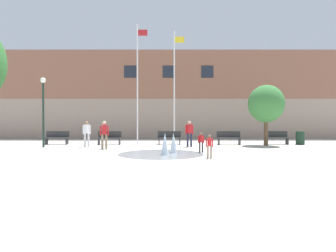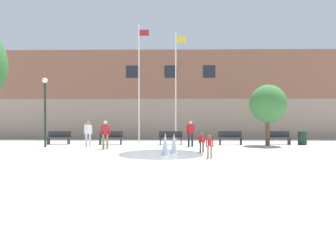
% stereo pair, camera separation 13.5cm
% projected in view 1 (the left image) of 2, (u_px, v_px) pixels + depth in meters
% --- Properties ---
extents(ground_plane, '(100.00, 100.00, 0.00)m').
position_uv_depth(ground_plane, '(171.00, 172.00, 7.88)').
color(ground_plane, '#B2ADA3').
extents(library_building, '(36.00, 6.05, 8.12)m').
position_uv_depth(library_building, '(170.00, 97.00, 26.77)').
color(library_building, gray).
rests_on(library_building, ground).
extents(splash_fountain, '(4.07, 4.07, 1.04)m').
position_uv_depth(splash_fountain, '(167.00, 147.00, 12.48)').
color(splash_fountain, gray).
rests_on(splash_fountain, ground).
extents(park_bench_far_left, '(1.60, 0.44, 0.91)m').
position_uv_depth(park_bench_far_left, '(58.00, 137.00, 17.93)').
color(park_bench_far_left, '#28282D').
rests_on(park_bench_far_left, ground).
extents(park_bench_left_of_flagpoles, '(1.60, 0.44, 0.91)m').
position_uv_depth(park_bench_left_of_flagpoles, '(110.00, 138.00, 17.72)').
color(park_bench_left_of_flagpoles, '#28282D').
rests_on(park_bench_left_of_flagpoles, ground).
extents(park_bench_center, '(1.60, 0.44, 0.91)m').
position_uv_depth(park_bench_center, '(170.00, 138.00, 17.76)').
color(park_bench_center, '#28282D').
rests_on(park_bench_center, ground).
extents(park_bench_under_right_flagpole, '(1.60, 0.44, 0.91)m').
position_uv_depth(park_bench_under_right_flagpole, '(230.00, 138.00, 17.68)').
color(park_bench_under_right_flagpole, '#28282D').
rests_on(park_bench_under_right_flagpole, ground).
extents(park_bench_far_right, '(1.60, 0.44, 0.91)m').
position_uv_depth(park_bench_far_right, '(278.00, 137.00, 17.91)').
color(park_bench_far_right, '#28282D').
rests_on(park_bench_far_right, ground).
extents(child_in_fountain, '(0.31, 0.22, 0.99)m').
position_uv_depth(child_in_fountain, '(210.00, 145.00, 10.94)').
color(child_in_fountain, '#89755B').
rests_on(child_in_fountain, ground).
extents(adult_in_red, '(0.50, 0.38, 1.59)m').
position_uv_depth(adult_in_red, '(190.00, 132.00, 16.18)').
color(adult_in_red, '#1E233D').
rests_on(adult_in_red, ground).
extents(child_running, '(0.31, 0.24, 0.99)m').
position_uv_depth(child_running, '(202.00, 141.00, 13.06)').
color(child_running, '#28282D').
rests_on(child_running, ground).
extents(adult_watching, '(0.50, 0.39, 1.59)m').
position_uv_depth(adult_watching, '(88.00, 132.00, 16.17)').
color(adult_watching, silver).
rests_on(adult_watching, ground).
extents(teen_by_trashcan, '(0.50, 0.39, 1.59)m').
position_uv_depth(teen_by_trashcan, '(105.00, 133.00, 14.62)').
color(teen_by_trashcan, '#89755B').
rests_on(teen_by_trashcan, ground).
extents(flagpole_left, '(0.80, 0.10, 8.84)m').
position_uv_depth(flagpole_left, '(139.00, 80.00, 19.58)').
color(flagpole_left, silver).
rests_on(flagpole_left, ground).
extents(flagpole_right, '(0.80, 0.10, 8.31)m').
position_uv_depth(flagpole_right, '(176.00, 84.00, 19.57)').
color(flagpole_right, silver).
rests_on(flagpole_right, ground).
extents(lamp_post_left_lane, '(0.32, 0.32, 4.21)m').
position_uv_depth(lamp_post_left_lane, '(44.00, 102.00, 15.79)').
color(lamp_post_left_lane, '#192D23').
rests_on(lamp_post_left_lane, ground).
extents(trash_can, '(0.56, 0.56, 0.90)m').
position_uv_depth(trash_can, '(301.00, 138.00, 17.72)').
color(trash_can, '#193323').
rests_on(trash_can, ground).
extents(street_tree_near_building, '(2.29, 2.29, 3.94)m').
position_uv_depth(street_tree_near_building, '(267.00, 104.00, 16.97)').
color(street_tree_near_building, brown).
rests_on(street_tree_near_building, ground).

